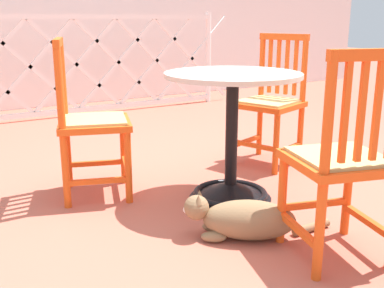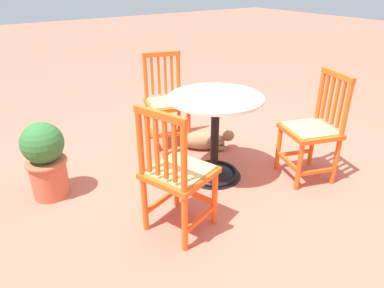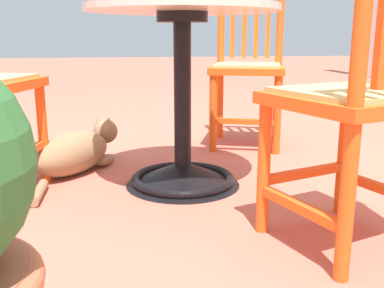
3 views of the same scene
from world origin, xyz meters
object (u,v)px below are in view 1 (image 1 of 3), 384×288
(orange_chair_by_planter, at_px, (89,123))
(tabby_cat, at_px, (241,219))
(orange_chair_facing_out, at_px, (343,163))
(cafe_table, at_px, (231,151))
(orange_chair_near_fence, at_px, (271,104))

(orange_chair_by_planter, distance_m, tabby_cat, 1.06)
(orange_chair_facing_out, xyz_separation_m, tabby_cat, (-0.24, 0.36, -0.34))
(orange_chair_facing_out, bearing_deg, orange_chair_by_planter, 116.87)
(cafe_table, xyz_separation_m, orange_chair_near_fence, (0.64, 0.41, 0.15))
(orange_chair_facing_out, distance_m, orange_chair_near_fence, 1.39)
(orange_chair_by_planter, relative_size, orange_chair_facing_out, 1.00)
(orange_chair_near_fence, bearing_deg, orange_chair_facing_out, -118.19)
(cafe_table, distance_m, orange_chair_near_fence, 0.77)
(orange_chair_near_fence, distance_m, tabby_cat, 1.29)
(cafe_table, distance_m, tabby_cat, 0.56)
(orange_chair_by_planter, xyz_separation_m, orange_chair_facing_out, (0.65, -1.28, 0.00))
(cafe_table, xyz_separation_m, orange_chair_by_planter, (-0.67, 0.46, 0.15))
(orange_chair_facing_out, height_order, tabby_cat, orange_chair_facing_out)
(orange_chair_facing_out, xyz_separation_m, orange_chair_near_fence, (0.66, 1.23, 0.00))
(cafe_table, height_order, orange_chair_near_fence, orange_chair_near_fence)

